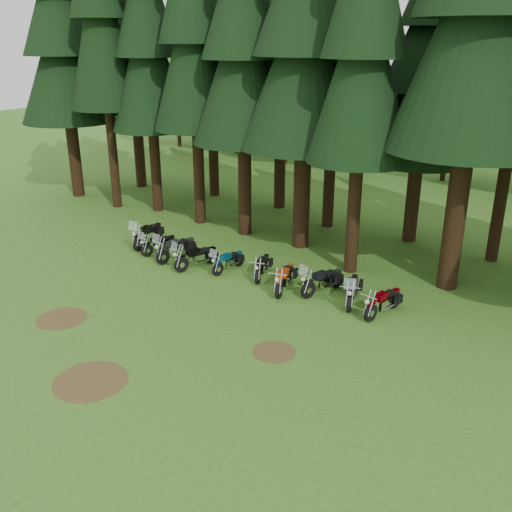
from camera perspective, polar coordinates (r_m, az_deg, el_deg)
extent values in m
plane|color=#366520|center=(20.76, -9.43, -6.33)|extent=(120.00, 120.00, 0.00)
cylinder|color=#311E10|center=(37.44, -17.73, 9.89)|extent=(0.73, 0.73, 5.51)
cone|color=black|center=(36.86, -18.68, 17.94)|extent=(5.49, 5.49, 6.89)
cone|color=black|center=(36.87, -19.32, 22.96)|extent=(4.39, 4.39, 5.82)
cylinder|color=#311E10|center=(34.14, -14.16, 10.31)|extent=(0.52, 0.52, 6.77)
cone|color=black|center=(33.59, -15.21, 21.23)|extent=(3.92, 3.92, 8.47)
cylinder|color=#311E10|center=(33.00, -10.03, 9.16)|extent=(0.58, 0.58, 5.53)
cone|color=black|center=(32.33, -10.66, 18.36)|extent=(4.32, 4.32, 6.91)
cylinder|color=#311E10|center=(30.39, -5.76, 8.78)|extent=(0.58, 0.58, 5.99)
cone|color=black|center=(29.69, -6.18, 19.66)|extent=(4.32, 4.32, 7.49)
cylinder|color=#311E10|center=(28.47, -1.13, 7.60)|extent=(0.66, 0.66, 5.57)
cone|color=black|center=(27.70, -1.22, 18.38)|extent=(4.95, 4.95, 6.96)
cylinder|color=#311E10|center=(26.73, 4.62, 6.77)|extent=(0.77, 0.77, 5.70)
cone|color=black|center=(25.91, 4.99, 18.53)|extent=(5.81, 5.81, 7.12)
cylinder|color=#311E10|center=(24.00, 9.78, 4.85)|extent=(0.55, 0.55, 5.71)
cone|color=black|center=(23.08, 10.66, 17.98)|extent=(4.15, 4.15, 7.14)
cylinder|color=#311E10|center=(23.23, 19.41, 4.55)|extent=(0.80, 0.80, 6.62)
cone|color=black|center=(22.39, 21.50, 20.26)|extent=(5.98, 5.98, 8.27)
cylinder|color=#311E10|center=(38.78, -11.66, 11.08)|extent=(0.67, 0.67, 5.87)
cone|color=black|center=(38.22, -12.32, 19.39)|extent=(5.00, 5.00, 7.33)
cylinder|color=#311E10|center=(35.93, -4.28, 10.39)|extent=(0.60, 0.60, 5.53)
cone|color=black|center=(35.32, -4.52, 18.86)|extent=(4.52, 4.52, 6.91)
cone|color=black|center=(35.33, -4.69, 24.15)|extent=(3.62, 3.62, 5.83)
cylinder|color=#311E10|center=(33.14, 2.41, 9.53)|extent=(0.65, 0.65, 5.55)
cone|color=black|center=(32.47, 2.56, 18.77)|extent=(4.85, 4.85, 6.94)
cylinder|color=#311E10|center=(29.93, 7.37, 8.06)|extent=(0.58, 0.58, 5.52)
cone|color=black|center=(29.19, 7.88, 18.22)|extent=(4.35, 4.35, 6.90)
cylinder|color=#311E10|center=(28.58, 15.46, 5.98)|extent=(0.66, 0.66, 4.70)
cone|color=black|center=(27.79, 16.38, 14.95)|extent=(4.94, 4.94, 5.87)
cone|color=black|center=(27.66, 17.01, 20.64)|extent=(3.95, 3.95, 4.96)
cylinder|color=#311E10|center=(27.06, 23.25, 5.13)|extent=(0.53, 0.53, 5.56)
cylinder|color=#311E10|center=(52.97, -7.73, 12.58)|extent=(0.36, 0.36, 3.33)
sphere|color=#2D6D22|center=(52.50, -7.97, 17.38)|extent=(7.78, 7.78, 7.78)
sphere|color=#2D6D22|center=(51.00, -7.49, 16.41)|extent=(5.55, 5.55, 5.55)
cylinder|color=#311E10|center=(49.45, -1.98, 12.12)|extent=(0.36, 0.36, 3.29)
sphere|color=#2D6D22|center=(48.94, -2.05, 17.20)|extent=(7.69, 7.69, 7.69)
sphere|color=#2D6D22|center=(47.51, -1.39, 16.16)|extent=(5.49, 5.49, 5.49)
cylinder|color=#311E10|center=(45.51, 2.96, 10.99)|extent=(0.36, 0.36, 2.80)
sphere|color=#2D6D22|center=(44.99, 3.06, 15.67)|extent=(6.53, 6.53, 6.53)
sphere|color=#2D6D22|center=(43.84, 3.77, 14.65)|extent=(4.67, 4.67, 4.67)
cylinder|color=#311E10|center=(43.08, 9.76, 9.96)|extent=(0.36, 0.36, 2.55)
sphere|color=#2D6D22|center=(42.56, 10.05, 14.44)|extent=(5.95, 5.95, 5.95)
sphere|color=#2D6D22|center=(41.59, 10.87, 13.41)|extent=(4.25, 4.25, 4.25)
cylinder|color=#311E10|center=(41.93, 18.31, 8.83)|extent=(0.36, 0.36, 2.47)
sphere|color=#2D6D22|center=(41.41, 18.85, 13.27)|extent=(5.76, 5.76, 5.76)
sphere|color=#2D6D22|center=(40.58, 19.81, 12.19)|extent=(4.12, 4.12, 4.12)
cylinder|color=#4C3D1E|center=(21.72, -18.86, -5.93)|extent=(1.80, 1.80, 0.01)
cylinder|color=#4C3D1E|center=(18.57, 1.81, -9.54)|extent=(1.40, 1.40, 0.01)
cylinder|color=#4C3D1E|center=(17.85, -16.22, -11.89)|extent=(2.20, 2.20, 0.01)
cylinder|color=black|center=(27.29, -11.66, 1.23)|extent=(0.31, 0.74, 0.72)
cylinder|color=black|center=(28.62, -9.79, 2.31)|extent=(0.31, 0.74, 0.72)
cube|color=silver|center=(27.96, -10.66, 2.01)|extent=(0.47, 0.82, 0.37)
cube|color=black|center=(27.64, -10.99, 2.62)|extent=(0.46, 0.66, 0.26)
cube|color=black|center=(28.05, -10.43, 2.84)|extent=(0.46, 0.66, 0.13)
cube|color=silver|center=(26.72, -12.20, 2.97)|extent=(0.48, 0.24, 0.43)
cylinder|color=black|center=(26.55, -10.81, 0.55)|extent=(0.22, 0.59, 0.58)
cylinder|color=black|center=(27.27, -8.45, 1.27)|extent=(0.22, 0.59, 0.58)
cube|color=silver|center=(26.90, -9.55, 1.10)|extent=(0.35, 0.65, 0.30)
cube|color=black|center=(26.68, -9.94, 1.63)|extent=(0.35, 0.52, 0.21)
cube|color=black|center=(26.91, -9.24, 1.77)|extent=(0.35, 0.52, 0.11)
cube|color=silver|center=(26.15, -11.41, 2.02)|extent=(0.38, 0.17, 0.35)
cylinder|color=black|center=(25.51, -9.30, -0.08)|extent=(0.23, 0.70, 0.69)
cylinder|color=black|center=(26.47, -6.60, 0.86)|extent=(0.23, 0.70, 0.69)
cube|color=silver|center=(25.98, -7.85, 0.62)|extent=(0.38, 0.76, 0.35)
cube|color=#232429|center=(25.71, -8.29, 1.27)|extent=(0.38, 0.61, 0.25)
cube|color=black|center=(26.01, -7.48, 1.45)|extent=(0.38, 0.61, 0.13)
cube|color=silver|center=(25.01, -9.98, 1.70)|extent=(0.45, 0.18, 0.41)
cylinder|color=black|center=(24.56, -7.48, -0.87)|extent=(0.33, 0.68, 0.67)
cylinder|color=black|center=(25.32, -4.43, -0.05)|extent=(0.33, 0.68, 0.67)
cube|color=silver|center=(24.92, -5.84, -0.23)|extent=(0.48, 0.76, 0.34)
cube|color=black|center=(24.67, -6.33, 0.43)|extent=(0.45, 0.62, 0.24)
cube|color=black|center=(24.92, -5.41, 0.58)|extent=(0.45, 0.62, 0.12)
cube|color=silver|center=(24.09, -8.20, 0.95)|extent=(0.44, 0.25, 0.40)
cylinder|color=black|center=(24.06, -3.85, -1.31)|extent=(0.16, 0.59, 0.59)
cylinder|color=black|center=(25.01, -1.72, -0.37)|extent=(0.16, 0.59, 0.59)
cube|color=silver|center=(24.53, -2.70, -0.63)|extent=(0.29, 0.64, 0.30)
cube|color=#07516C|center=(24.27, -3.03, -0.07)|extent=(0.30, 0.50, 0.21)
cube|color=black|center=(24.57, -2.39, 0.12)|extent=(0.30, 0.50, 0.11)
cube|color=silver|center=(23.59, -4.33, 0.27)|extent=(0.38, 0.14, 0.35)
cylinder|color=black|center=(23.25, 0.20, -2.06)|extent=(0.34, 0.62, 0.61)
cylinder|color=black|center=(24.53, 1.02, -0.77)|extent=(0.34, 0.62, 0.61)
cube|color=silver|center=(23.90, 0.65, -1.17)|extent=(0.48, 0.70, 0.32)
cube|color=black|center=(23.58, 0.53, -0.62)|extent=(0.44, 0.58, 0.22)
cube|color=black|center=(23.98, 0.77, -0.33)|extent=(0.44, 0.58, 0.11)
cylinder|color=black|center=(22.01, 2.31, -3.39)|extent=(0.33, 0.69, 0.68)
cylinder|color=black|center=(23.40, 3.45, -1.85)|extent=(0.33, 0.69, 0.68)
cube|color=silver|center=(22.71, 2.94, -2.33)|extent=(0.47, 0.77, 0.35)
cube|color=#DB4010|center=(22.36, 2.79, -1.70)|extent=(0.45, 0.63, 0.25)
cube|color=black|center=(22.79, 3.12, -1.36)|extent=(0.45, 0.63, 0.12)
cylinder|color=black|center=(22.08, 5.23, -3.40)|extent=(0.32, 0.68, 0.67)
cylinder|color=black|center=(23.10, 8.07, -2.37)|extent=(0.32, 0.68, 0.67)
cube|color=silver|center=(22.58, 6.79, -2.63)|extent=(0.47, 0.76, 0.34)
cube|color=black|center=(22.28, 6.40, -1.93)|extent=(0.45, 0.62, 0.24)
cube|color=black|center=(22.60, 7.24, -1.73)|extent=(0.45, 0.62, 0.12)
cube|color=silver|center=(21.53, 4.72, -1.43)|extent=(0.44, 0.24, 0.40)
cylinder|color=black|center=(21.20, 9.34, -4.69)|extent=(0.37, 0.68, 0.68)
cylinder|color=black|center=(22.63, 9.79, -2.98)|extent=(0.37, 0.68, 0.68)
cube|color=silver|center=(21.92, 9.60, -3.53)|extent=(0.52, 0.77, 0.35)
cube|color=black|center=(21.55, 9.59, -2.90)|extent=(0.48, 0.63, 0.25)
cube|color=black|center=(22.00, 9.72, -2.51)|extent=(0.48, 0.63, 0.12)
cube|color=silver|center=(20.54, 9.39, -2.76)|extent=(0.45, 0.27, 0.40)
cylinder|color=black|center=(20.66, 11.38, -5.59)|extent=(0.25, 0.67, 0.65)
cylinder|color=black|center=(21.84, 13.69, -4.26)|extent=(0.25, 0.67, 0.65)
cube|color=silver|center=(21.24, 12.66, -4.65)|extent=(0.40, 0.73, 0.34)
cube|color=#630008|center=(20.92, 12.39, -3.97)|extent=(0.39, 0.59, 0.24)
cube|color=black|center=(21.29, 13.07, -3.69)|extent=(0.39, 0.59, 0.12)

